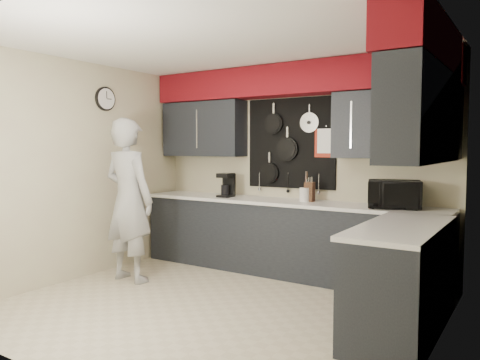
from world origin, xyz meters
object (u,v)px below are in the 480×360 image
Objects in this scene: utensil_crock at (305,195)px; person at (129,200)px; microwave at (394,194)px; knife_block at (310,192)px; coffee_maker at (227,185)px.

utensil_crock is 0.09× the size of person.
person is (-2.73, -1.22, -0.11)m from microwave.
utensil_crock is (-1.06, 0.04, -0.07)m from microwave.
microwave is 1.07m from utensil_crock.
microwave is 1.02m from knife_block.
microwave is 3.23× the size of utensil_crock.
coffee_maker is (-1.09, -0.06, 0.08)m from utensil_crock.
microwave is 2.30× the size of knife_block.
coffee_maker reaches higher than utensil_crock.
coffee_maker reaches higher than knife_block.
knife_block is at bearing 0.92° from coffee_maker.
utensil_crock is 0.53× the size of coffee_maker.
microwave is at bearing -3.33° from coffee_maker.
microwave reaches higher than utensil_crock.
knife_block is 0.12× the size of person.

